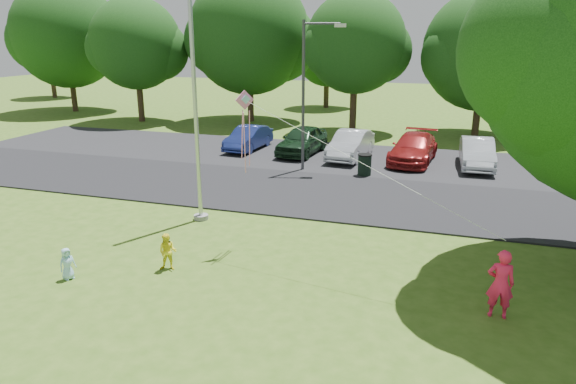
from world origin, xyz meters
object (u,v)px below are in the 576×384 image
(trash_can, at_px, (365,165))
(child_yellow, at_px, (168,252))
(flagpole, at_px, (195,98))
(kite, at_px, (252,119))
(woman, at_px, (500,284))
(street_lamp, at_px, (309,83))
(child_blue, at_px, (67,264))

(trash_can, relative_size, child_yellow, 0.99)
(flagpole, relative_size, child_yellow, 9.70)
(trash_can, bearing_deg, kite, -101.10)
(child_yellow, distance_m, kite, 4.29)
(trash_can, relative_size, woman, 0.62)
(street_lamp, distance_m, kite, 9.40)
(woman, bearing_deg, kite, -18.09)
(street_lamp, distance_m, woman, 13.98)
(kite, bearing_deg, woman, -59.80)
(flagpole, bearing_deg, woman, -22.09)
(woman, bearing_deg, child_blue, 5.80)
(street_lamp, relative_size, child_blue, 7.84)
(woman, xyz_separation_m, child_yellow, (-8.34, -0.08, -0.30))
(street_lamp, height_order, child_yellow, street_lamp)
(street_lamp, height_order, trash_can, street_lamp)
(street_lamp, xyz_separation_m, child_blue, (-3.02, -12.69, -3.62))
(woman, relative_size, child_yellow, 1.58)
(child_blue, bearing_deg, woman, -58.29)
(flagpole, height_order, child_blue, flagpole)
(woman, xyz_separation_m, kite, (-6.64, 1.97, 3.06))
(flagpole, xyz_separation_m, woman, (9.31, -3.78, -3.35))
(street_lamp, bearing_deg, woman, -71.58)
(flagpole, bearing_deg, kite, -34.11)
(child_blue, distance_m, kite, 6.18)
(woman, relative_size, child_blue, 1.90)
(woman, bearing_deg, trash_can, -67.93)
(child_yellow, xyz_separation_m, kite, (1.70, 2.05, 3.36))
(street_lamp, distance_m, child_yellow, 11.97)
(child_yellow, bearing_deg, trash_can, 58.00)
(woman, distance_m, child_blue, 10.64)
(street_lamp, height_order, woman, street_lamp)
(street_lamp, xyz_separation_m, trash_can, (2.68, -0.25, -3.54))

